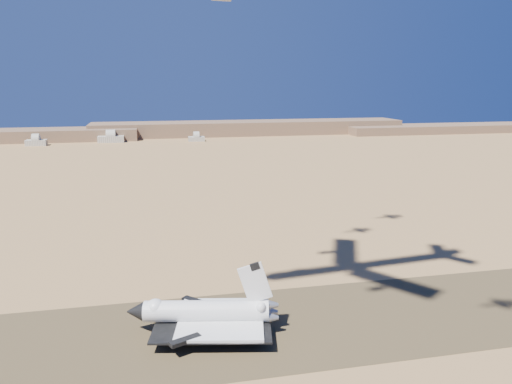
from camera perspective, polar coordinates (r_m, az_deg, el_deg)
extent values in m
plane|color=#A18147|center=(146.82, -3.82, -15.62)|extent=(1200.00, 1200.00, 0.00)
cube|color=brown|center=(146.81, -3.82, -15.61)|extent=(600.00, 50.00, 0.06)
cube|color=brown|center=(685.19, -0.66, 7.35)|extent=(420.00, 60.00, 18.00)
cube|color=brown|center=(765.95, 20.96, 6.80)|extent=(300.00, 60.00, 11.00)
cube|color=beige|center=(614.10, -23.80, 5.18)|extent=(22.00, 14.00, 6.50)
cube|color=beige|center=(618.21, -16.23, 5.82)|extent=(30.00, 15.00, 7.50)
cube|color=beige|center=(609.80, -6.83, 6.05)|extent=(19.00, 12.50, 5.50)
cylinder|color=silver|center=(144.03, -5.80, -13.38)|extent=(34.72, 12.65, 5.99)
cone|color=black|center=(146.94, -13.59, -13.14)|extent=(5.84, 6.53, 5.69)
sphere|color=silver|center=(145.49, -11.41, -12.93)|extent=(5.56, 5.56, 5.56)
cube|color=silver|center=(144.82, -4.04, -14.28)|extent=(28.14, 29.81, 0.96)
cube|color=black|center=(145.17, -4.91, -14.44)|extent=(36.52, 31.51, 0.53)
cube|color=silver|center=(140.12, -0.11, -10.34)|extent=(9.86, 2.70, 12.31)
cylinder|color=gray|center=(147.93, -11.32, -14.88)|extent=(0.38, 0.38, 3.42)
cylinder|color=black|center=(148.44, -11.30, -15.27)|extent=(1.25, 0.70, 1.18)
cylinder|color=gray|center=(141.02, -3.24, -16.08)|extent=(0.38, 0.38, 3.42)
cylinder|color=black|center=(141.56, -3.23, -16.48)|extent=(1.25, 0.70, 1.18)
cylinder|color=gray|center=(150.50, -3.08, -14.14)|extent=(0.38, 0.38, 3.42)
cylinder|color=black|center=(151.01, -3.07, -14.52)|extent=(1.25, 0.70, 1.18)
imported|color=#C0480B|center=(139.74, -1.71, -16.72)|extent=(0.45, 0.65, 1.73)
imported|color=#C0480B|center=(140.97, -2.47, -16.45)|extent=(0.57, 0.88, 1.71)
imported|color=#C0480B|center=(142.08, -2.68, -16.16)|extent=(1.25, 1.03, 1.90)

